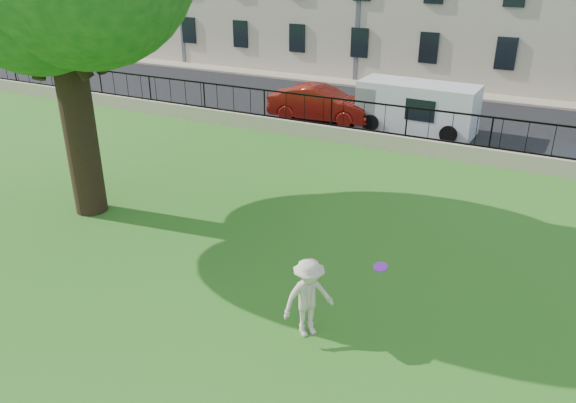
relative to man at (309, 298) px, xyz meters
The scene contains 9 objects.
ground 1.72m from the man, 163.32° to the right, with size 120.00×120.00×0.00m, color #2B6F1A.
retaining_wall 11.67m from the man, 97.11° to the left, with size 50.00×0.40×0.60m, color tan.
iron_railing 11.66m from the man, 97.11° to the left, with size 50.00×0.05×1.13m.
street 16.35m from the man, 95.07° to the left, with size 60.00×9.00×0.01m, color black.
sidewalk 21.53m from the man, 93.84° to the left, with size 60.00×1.40×0.12m, color tan.
man is the anchor object (origin of this frame).
frisbee 1.50m from the man, 34.45° to the left, with size 0.27×0.27×0.03m, color #A128E5.
red_sedan 15.18m from the man, 113.05° to the left, with size 1.59×4.57×1.51m, color maroon.
white_van 14.46m from the man, 97.09° to the left, with size 4.77×1.86×2.00m, color silver.
Camera 1 is at (5.22, -7.83, 6.97)m, focal length 35.00 mm.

